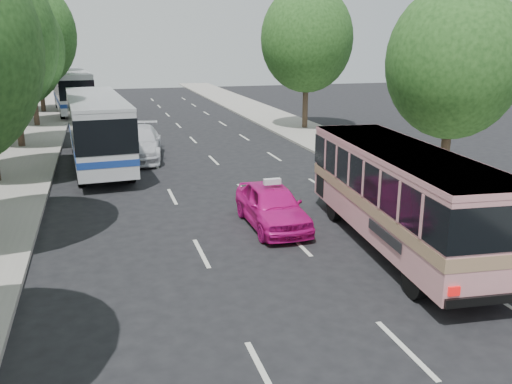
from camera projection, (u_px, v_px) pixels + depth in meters
name	position (u px, v px, depth m)	size (l,w,h in m)	color
ground	(318.00, 309.00, 12.13)	(120.00, 120.00, 0.00)	black
sidewalk_left	(20.00, 154.00, 28.29)	(4.00, 90.00, 0.15)	#9E998E
sidewalk_right	(321.00, 138.00, 32.89)	(4.00, 90.00, 0.12)	#9E998E
tree_left_d	(11.00, 44.00, 28.58)	(5.52, 5.52, 8.60)	#38281E
tree_left_e	(28.00, 31.00, 35.78)	(6.30, 6.30, 9.82)	#38281E
tree_left_f	(37.00, 38.00, 43.24)	(5.88, 5.88, 9.16)	#38281E
tree_right_near	(457.00, 57.00, 20.43)	(5.10, 5.10, 7.95)	#38281E
tree_right_far	(308.00, 35.00, 35.05)	(6.00, 6.00, 9.35)	#38281E
pink_bus	(401.00, 187.00, 15.28)	(3.17, 9.25, 2.89)	pink
pink_taxi	(272.00, 205.00, 17.37)	(1.66, 4.12, 1.40)	#D51285
white_pickup	(138.00, 143.00, 27.32)	(2.26, 5.57, 1.62)	silver
tour_coach_front	(97.00, 124.00, 25.61)	(3.06, 11.15, 3.30)	silver
tour_coach_rear	(72.00, 88.00, 43.96)	(3.62, 11.65, 3.43)	silver
taxi_roof_sign	(272.00, 182.00, 17.15)	(0.55, 0.18, 0.18)	silver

